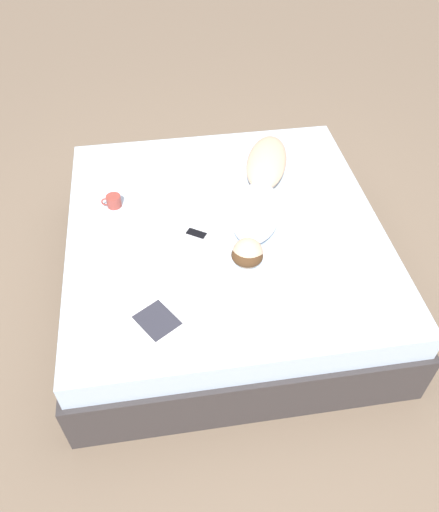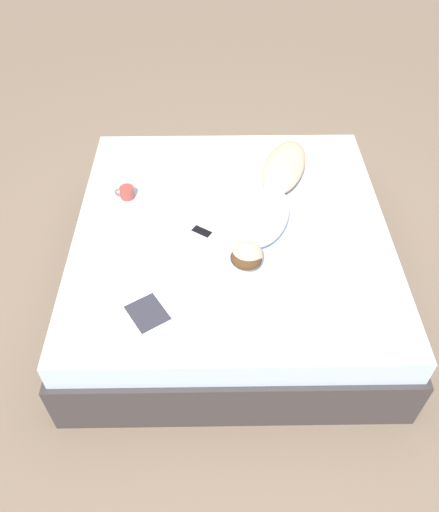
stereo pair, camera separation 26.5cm
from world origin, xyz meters
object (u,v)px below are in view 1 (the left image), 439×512
object	(u,v)px
open_magazine	(177,308)
coffee_mug	(113,201)
person	(260,195)
cell_phone	(196,234)

from	to	relation	value
open_magazine	coffee_mug	xyz separation A→B (m)	(0.32, -0.88, 0.04)
person	cell_phone	bearing A→B (deg)	44.77
person	open_magazine	distance (m)	0.95
person	open_magazine	size ratio (longest dim) A/B	2.13
cell_phone	open_magazine	bearing A→B (deg)	15.92
open_magazine	coffee_mug	world-z (taller)	coffee_mug
person	coffee_mug	distance (m)	0.92
person	coffee_mug	bearing A→B (deg)	10.61
coffee_mug	cell_phone	distance (m)	0.59
coffee_mug	cell_phone	world-z (taller)	coffee_mug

